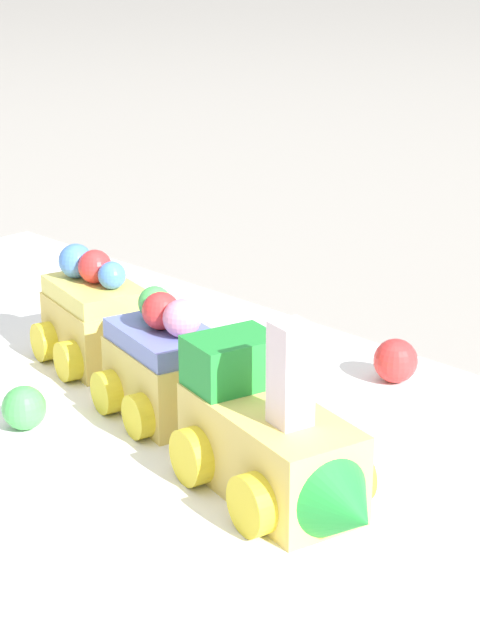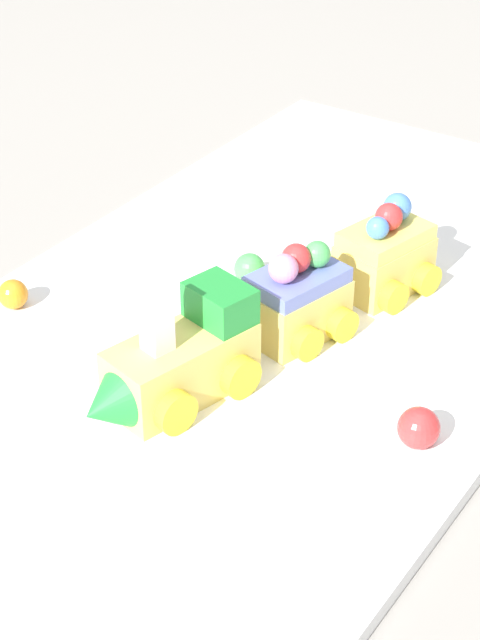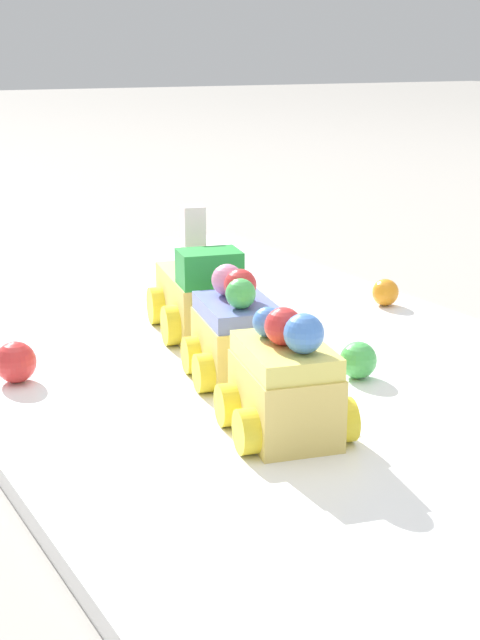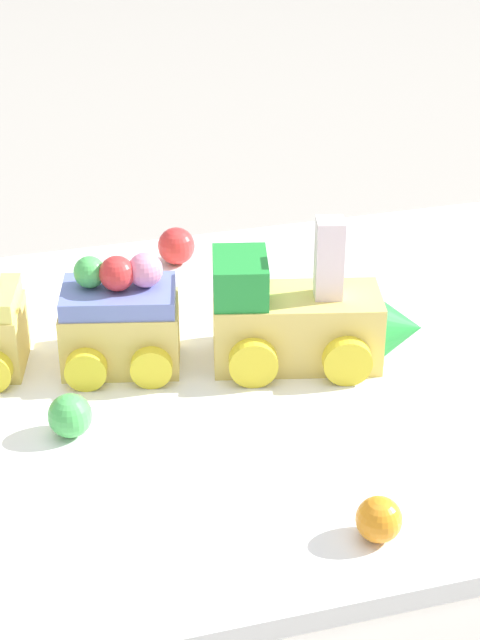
{
  "view_description": "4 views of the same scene",
  "coord_description": "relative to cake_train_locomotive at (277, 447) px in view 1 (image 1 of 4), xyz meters",
  "views": [
    {
      "loc": [
        0.39,
        -0.33,
        0.27
      ],
      "look_at": [
        0.03,
        0.03,
        0.08
      ],
      "focal_mm": 60.0,
      "sensor_mm": 36.0,
      "label": 1
    },
    {
      "loc": [
        0.53,
        0.36,
        0.44
      ],
      "look_at": [
        0.02,
        0.01,
        0.04
      ],
      "focal_mm": 60.0,
      "sensor_mm": 36.0,
      "label": 2
    },
    {
      "loc": [
        -0.5,
        0.3,
        0.21
      ],
      "look_at": [
        -0.0,
        0.02,
        0.04
      ],
      "focal_mm": 50.0,
      "sensor_mm": 36.0,
      "label": 3
    },
    {
      "loc": [
        -0.1,
        -0.53,
        0.35
      ],
      "look_at": [
        0.05,
        0.01,
        0.04
      ],
      "focal_mm": 60.0,
      "sensor_mm": 36.0,
      "label": 4
    }
  ],
  "objects": [
    {
      "name": "ground_plane",
      "position": [
        -0.09,
        -0.0,
        -0.04
      ],
      "size": [
        10.0,
        10.0,
        0.0
      ],
      "primitive_type": "plane",
      "color": "gray"
    },
    {
      "name": "display_board",
      "position": [
        -0.09,
        -0.0,
        -0.03
      ],
      "size": [
        0.81,
        0.4,
        0.01
      ],
      "primitive_type": "cube",
      "color": "white",
      "rests_on": "ground_plane"
    },
    {
      "name": "cake_train_locomotive",
      "position": [
        0.0,
        0.0,
        0.0
      ],
      "size": [
        0.13,
        0.08,
        0.09
      ],
      "rotation": [
        0.0,
        0.0,
        -0.24
      ],
      "color": "#EACC66",
      "rests_on": "display_board"
    },
    {
      "name": "cake_car_blueberry",
      "position": [
        -0.11,
        0.03,
        0.0
      ],
      "size": [
        0.08,
        0.08,
        0.07
      ],
      "rotation": [
        0.0,
        0.0,
        -0.24
      ],
      "color": "#EACC66",
      "rests_on": "display_board"
    },
    {
      "name": "cake_car_lemon",
      "position": [
        -0.2,
        0.05,
        0.0
      ],
      "size": [
        0.08,
        0.08,
        0.07
      ],
      "rotation": [
        0.0,
        0.0,
        -0.24
      ],
      "color": "#EACC66",
      "rests_on": "display_board"
    },
    {
      "name": "gumball_green",
      "position": [
        -0.15,
        -0.04,
        -0.01
      ],
      "size": [
        0.02,
        0.02,
        0.02
      ],
      "primitive_type": "sphere",
      "color": "#4CBC56",
      "rests_on": "display_board"
    },
    {
      "name": "gumball_red",
      "position": [
        -0.05,
        0.15,
        -0.01
      ],
      "size": [
        0.03,
        0.03,
        0.03
      ],
      "primitive_type": "sphere",
      "color": "red",
      "rests_on": "display_board"
    }
  ]
}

